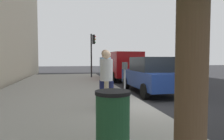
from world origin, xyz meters
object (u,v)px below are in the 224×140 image
object	(u,v)px
parking_meter	(125,73)
trash_bin	(113,121)
parked_sedan_near	(152,75)
traffic_signal	(93,48)
pedestrian_at_meter	(105,70)
pedestrian_bystander	(106,74)
parked_van_far	(120,64)

from	to	relation	value
parking_meter	trash_bin	xyz separation A→B (m)	(-3.90, 1.29, -0.51)
parking_meter	parked_sedan_near	distance (m)	2.85
traffic_signal	parked_sedan_near	bearing A→B (deg)	-164.33
parking_meter	parked_sedan_near	size ratio (longest dim) A/B	0.32
pedestrian_at_meter	trash_bin	distance (m)	3.96
pedestrian_at_meter	trash_bin	world-z (taller)	pedestrian_at_meter
traffic_signal	trash_bin	xyz separation A→B (m)	(-13.39, 1.16, -1.92)
pedestrian_at_meter	traffic_signal	bearing A→B (deg)	76.84
pedestrian_bystander	trash_bin	bearing A→B (deg)	-136.82
parked_sedan_near	traffic_signal	distance (m)	7.89
parking_meter	pedestrian_bystander	distance (m)	1.33
trash_bin	traffic_signal	bearing A→B (deg)	-4.94
parked_sedan_near	pedestrian_bystander	bearing A→B (deg)	137.42
pedestrian_at_meter	pedestrian_bystander	distance (m)	0.99
parked_van_far	traffic_signal	size ratio (longest dim) A/B	1.46
parked_sedan_near	parked_van_far	bearing A→B (deg)	-0.00
traffic_signal	trash_bin	size ratio (longest dim) A/B	3.56
pedestrian_at_meter	parked_van_far	world-z (taller)	parked_van_far
traffic_signal	parked_van_far	bearing A→B (deg)	-120.11
parked_van_far	traffic_signal	distance (m)	2.75
pedestrian_at_meter	parked_van_far	size ratio (longest dim) A/B	0.35
parking_meter	pedestrian_bystander	bearing A→B (deg)	139.08
pedestrian_at_meter	pedestrian_bystander	world-z (taller)	pedestrian_at_meter
parked_sedan_near	traffic_signal	world-z (taller)	traffic_signal
parking_meter	pedestrian_at_meter	size ratio (longest dim) A/B	0.76
pedestrian_bystander	parked_sedan_near	xyz separation A→B (m)	(3.07, -2.82, -0.32)
parked_sedan_near	parked_van_far	distance (m)	6.23
parked_sedan_near	parked_van_far	xyz separation A→B (m)	(6.21, -0.00, 0.36)
parking_meter	pedestrian_at_meter	xyz separation A→B (m)	(-0.02, 0.73, 0.10)
pedestrian_at_meter	parked_sedan_near	distance (m)	3.41
pedestrian_bystander	parked_van_far	world-z (taller)	parked_van_far
parking_meter	parked_sedan_near	world-z (taller)	parked_sedan_near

